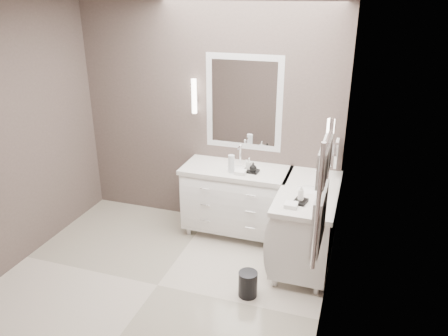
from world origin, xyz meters
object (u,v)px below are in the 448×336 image
(vanity_back, at_px, (236,197))
(towel_ladder, at_px, (321,199))
(waste_bin, at_px, (248,284))
(vanity_right, at_px, (307,221))

(vanity_back, xyz_separation_m, towel_ladder, (1.10, -1.63, 0.91))
(waste_bin, bearing_deg, vanity_back, 112.44)
(waste_bin, bearing_deg, towel_ladder, -39.46)
(towel_ladder, xyz_separation_m, waste_bin, (-0.65, 0.54, -1.26))
(towel_ladder, bearing_deg, vanity_right, 99.84)
(vanity_back, distance_m, vanity_right, 0.93)
(towel_ladder, bearing_deg, vanity_back, 124.10)
(vanity_right, relative_size, towel_ladder, 1.38)
(vanity_back, height_order, towel_ladder, towel_ladder)
(towel_ladder, distance_m, waste_bin, 1.52)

